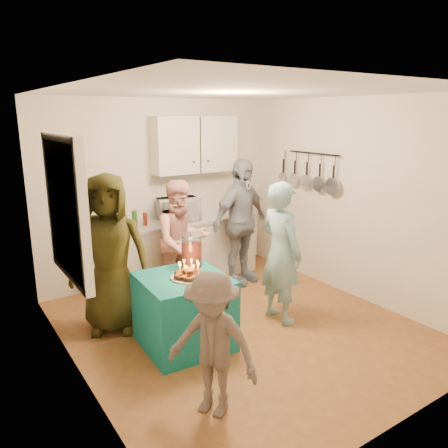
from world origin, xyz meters
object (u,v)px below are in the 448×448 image
microwave (178,209)px  party_table (184,311)px  counter (184,251)px  woman_back_left (110,254)px  woman_back_center (182,241)px  woman_back_right (240,222)px  punch_jar (192,251)px  man_birthday (281,253)px  child_near_left (212,345)px

microwave → party_table: 2.01m
counter → woman_back_left: size_ratio=1.23×
woman_back_left → party_table: bearing=-28.8°
woman_back_left → woman_back_center: 1.09m
party_table → woman_back_left: size_ratio=0.48×
party_table → woman_back_right: (1.54, 1.13, 0.52)m
punch_jar → woman_back_center: woman_back_center is taller
party_table → man_birthday: (1.22, -0.09, 0.45)m
child_near_left → man_birthday: bearing=91.8°
man_birthday → woman_back_left: 1.92m
woman_back_right → man_birthday: bearing=-118.2°
counter → punch_jar: size_ratio=6.47×
party_table → man_birthday: 1.31m
counter → punch_jar: bearing=-115.4°
microwave → counter: bearing=11.1°
woman_back_left → woman_back_center: woman_back_left is taller
woman_back_center → counter: bearing=64.0°
microwave → punch_jar: bearing=-101.7°
party_table → woman_back_right: size_ratio=0.47×
party_table → child_near_left: size_ratio=0.70×
woman_back_center → punch_jar: bearing=-106.7°
party_table → woman_back_center: (0.55, 1.05, 0.41)m
microwave → punch_jar: microwave is taller
woman_back_center → woman_back_right: (0.99, 0.08, 0.10)m
punch_jar → woman_back_left: 0.90m
woman_back_left → child_near_left: 1.87m
party_table → woman_back_left: 1.05m
woman_back_right → party_table: bearing=-157.5°
party_table → woman_back_left: woman_back_left is taller
punch_jar → woman_back_right: bearing=34.4°
man_birthday → child_near_left: bearing=120.0°
punch_jar → woman_back_center: bearing=68.9°
microwave → woman_back_center: (-0.30, -0.64, -0.27)m
woman_back_center → woman_back_right: size_ratio=0.88×
man_birthday → woman_back_right: size_ratio=0.92×
child_near_left → woman_back_center: bearing=127.0°
woman_back_left → woman_back_center: size_ratio=1.12×
counter → woman_back_center: size_ratio=1.39×
woman_back_right → woman_back_left: bearing=176.3°
man_birthday → woman_back_right: 1.27m
man_birthday → woman_back_right: woman_back_right is taller
counter → child_near_left: child_near_left is taller
party_table → punch_jar: bearing=45.3°
punch_jar → woman_back_left: woman_back_left is taller
counter → microwave: microwave is taller
microwave → man_birthday: bearing=-66.9°
microwave → punch_jar: (-0.61, -1.44, -0.14)m
counter → microwave: bearing=180.0°
man_birthday → child_near_left: size_ratio=1.37×
man_birthday → woman_back_left: bearing=61.1°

